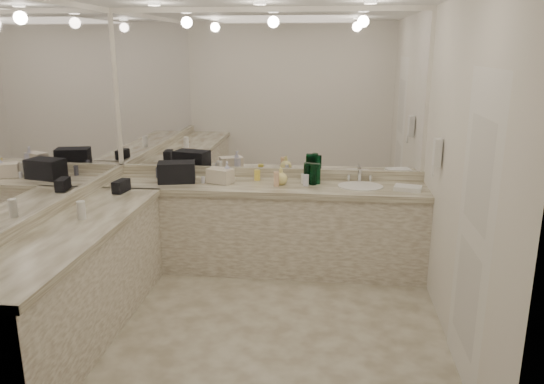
# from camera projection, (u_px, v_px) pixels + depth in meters

# --- Properties ---
(floor) EXTENTS (3.20, 3.20, 0.00)m
(floor) POSITION_uv_depth(u_px,v_px,m) (247.00, 325.00, 4.38)
(floor) COLOR #BFB7A0
(floor) RESTS_ON ground
(wall_back) EXTENTS (3.20, 0.02, 2.60)m
(wall_back) POSITION_uv_depth(u_px,v_px,m) (268.00, 139.00, 5.47)
(wall_back) COLOR silver
(wall_back) RESTS_ON floor
(wall_left) EXTENTS (0.02, 3.00, 2.60)m
(wall_left) POSITION_uv_depth(u_px,v_px,m) (46.00, 167.00, 4.20)
(wall_left) COLOR silver
(wall_left) RESTS_ON floor
(wall_right) EXTENTS (0.02, 3.00, 2.60)m
(wall_right) POSITION_uv_depth(u_px,v_px,m) (461.00, 178.00, 3.86)
(wall_right) COLOR silver
(wall_right) RESTS_ON floor
(vanity_back_base) EXTENTS (3.20, 0.60, 0.84)m
(vanity_back_base) POSITION_uv_depth(u_px,v_px,m) (265.00, 229.00, 5.42)
(vanity_back_base) COLOR silver
(vanity_back_base) RESTS_ON floor
(vanity_back_top) EXTENTS (3.20, 0.64, 0.06)m
(vanity_back_top) POSITION_uv_depth(u_px,v_px,m) (264.00, 187.00, 5.29)
(vanity_back_top) COLOR beige
(vanity_back_top) RESTS_ON vanity_back_base
(vanity_left_base) EXTENTS (0.60, 2.40, 0.84)m
(vanity_left_base) POSITION_uv_depth(u_px,v_px,m) (75.00, 287.00, 4.12)
(vanity_left_base) COLOR silver
(vanity_left_base) RESTS_ON floor
(vanity_left_top) EXTENTS (0.64, 2.42, 0.06)m
(vanity_left_top) POSITION_uv_depth(u_px,v_px,m) (70.00, 232.00, 4.00)
(vanity_left_top) COLOR beige
(vanity_left_top) RESTS_ON vanity_left_base
(backsplash_back) EXTENTS (3.20, 0.04, 0.10)m
(backsplash_back) POSITION_uv_depth(u_px,v_px,m) (268.00, 173.00, 5.54)
(backsplash_back) COLOR beige
(backsplash_back) RESTS_ON vanity_back_top
(backsplash_left) EXTENTS (0.04, 3.00, 0.10)m
(backsplash_left) POSITION_uv_depth(u_px,v_px,m) (53.00, 209.00, 4.29)
(backsplash_left) COLOR beige
(backsplash_left) RESTS_ON vanity_left_top
(mirror_back) EXTENTS (3.12, 0.01, 1.55)m
(mirror_back) POSITION_uv_depth(u_px,v_px,m) (268.00, 93.00, 5.33)
(mirror_back) COLOR white
(mirror_back) RESTS_ON wall_back
(mirror_left) EXTENTS (0.01, 2.92, 1.55)m
(mirror_left) POSITION_uv_depth(u_px,v_px,m) (40.00, 107.00, 4.08)
(mirror_left) COLOR white
(mirror_left) RESTS_ON wall_left
(sink) EXTENTS (0.44, 0.44, 0.03)m
(sink) POSITION_uv_depth(u_px,v_px,m) (360.00, 187.00, 5.19)
(sink) COLOR white
(sink) RESTS_ON vanity_back_top
(faucet) EXTENTS (0.24, 0.16, 0.14)m
(faucet) POSITION_uv_depth(u_px,v_px,m) (360.00, 175.00, 5.37)
(faucet) COLOR silver
(faucet) RESTS_ON vanity_back_top
(wall_phone) EXTENTS (0.06, 0.10, 0.24)m
(wall_phone) POSITION_uv_depth(u_px,v_px,m) (437.00, 152.00, 4.53)
(wall_phone) COLOR white
(wall_phone) RESTS_ON wall_right
(door) EXTENTS (0.02, 0.82, 2.10)m
(door) POSITION_uv_depth(u_px,v_px,m) (473.00, 233.00, 3.45)
(door) COLOR white
(door) RESTS_ON wall_right
(black_toiletry_bag) EXTENTS (0.41, 0.31, 0.21)m
(black_toiletry_bag) POSITION_uv_depth(u_px,v_px,m) (177.00, 172.00, 5.34)
(black_toiletry_bag) COLOR black
(black_toiletry_bag) RESTS_ON vanity_back_top
(black_bag_spill) EXTENTS (0.12, 0.21, 0.11)m
(black_bag_spill) POSITION_uv_depth(u_px,v_px,m) (121.00, 186.00, 4.98)
(black_bag_spill) COLOR black
(black_bag_spill) RESTS_ON vanity_left_top
(cream_cosmetic_case) EXTENTS (0.29, 0.24, 0.14)m
(cream_cosmetic_case) POSITION_uv_depth(u_px,v_px,m) (220.00, 176.00, 5.31)
(cream_cosmetic_case) COLOR beige
(cream_cosmetic_case) RESTS_ON vanity_back_top
(hand_towel) EXTENTS (0.28, 0.22, 0.04)m
(hand_towel) POSITION_uv_depth(u_px,v_px,m) (408.00, 188.00, 5.05)
(hand_towel) COLOR white
(hand_towel) RESTS_ON vanity_back_top
(lotion_left) EXTENTS (0.07, 0.07, 0.15)m
(lotion_left) POSITION_uv_depth(u_px,v_px,m) (81.00, 210.00, 4.19)
(lotion_left) COLOR white
(lotion_left) RESTS_ON vanity_left_top
(soap_bottle_a) EXTENTS (0.10, 0.10, 0.20)m
(soap_bottle_a) POSITION_uv_depth(u_px,v_px,m) (186.00, 172.00, 5.36)
(soap_bottle_a) COLOR silver
(soap_bottle_a) RESTS_ON vanity_back_top
(soap_bottle_b) EXTENTS (0.12, 0.12, 0.22)m
(soap_bottle_b) POSITION_uv_depth(u_px,v_px,m) (227.00, 172.00, 5.31)
(soap_bottle_b) COLOR silver
(soap_bottle_b) RESTS_ON vanity_back_top
(soap_bottle_c) EXTENTS (0.15, 0.15, 0.17)m
(soap_bottle_c) POSITION_uv_depth(u_px,v_px,m) (281.00, 176.00, 5.25)
(soap_bottle_c) COLOR #FFF290
(soap_bottle_c) RESTS_ON vanity_back_top
(green_bottle_0) EXTENTS (0.07, 0.07, 0.21)m
(green_bottle_0) POSITION_uv_depth(u_px,v_px,m) (313.00, 174.00, 5.23)
(green_bottle_0) COLOR #094C25
(green_bottle_0) RESTS_ON vanity_back_top
(green_bottle_1) EXTENTS (0.07, 0.07, 0.19)m
(green_bottle_1) POSITION_uv_depth(u_px,v_px,m) (307.00, 174.00, 5.28)
(green_bottle_1) COLOR #094C25
(green_bottle_1) RESTS_ON vanity_back_top
(green_bottle_2) EXTENTS (0.07, 0.07, 0.19)m
(green_bottle_2) POSITION_uv_depth(u_px,v_px,m) (310.00, 174.00, 5.31)
(green_bottle_2) COLOR #094C25
(green_bottle_2) RESTS_ON vanity_back_top
(green_bottle_3) EXTENTS (0.07, 0.07, 0.20)m
(green_bottle_3) POSITION_uv_depth(u_px,v_px,m) (317.00, 174.00, 5.28)
(green_bottle_3) COLOR #094C25
(green_bottle_3) RESTS_ON vanity_back_top
(green_bottle_4) EXTENTS (0.07, 0.07, 0.21)m
(green_bottle_4) POSITION_uv_depth(u_px,v_px,m) (307.00, 173.00, 5.27)
(green_bottle_4) COLOR #094C25
(green_bottle_4) RESTS_ON vanity_back_top
(amenity_bottle_0) EXTENTS (0.04, 0.04, 0.09)m
(amenity_bottle_0) POSITION_uv_depth(u_px,v_px,m) (283.00, 178.00, 5.33)
(amenity_bottle_0) COLOR silver
(amenity_bottle_0) RESTS_ON vanity_back_top
(amenity_bottle_1) EXTENTS (0.05, 0.05, 0.11)m
(amenity_bottle_1) POSITION_uv_depth(u_px,v_px,m) (158.00, 173.00, 5.54)
(amenity_bottle_1) COLOR #3F3F4C
(amenity_bottle_1) RESTS_ON vanity_back_top
(amenity_bottle_2) EXTENTS (0.06, 0.06, 0.11)m
(amenity_bottle_2) POSITION_uv_depth(u_px,v_px,m) (306.00, 180.00, 5.20)
(amenity_bottle_2) COLOR silver
(amenity_bottle_2) RESTS_ON vanity_back_top
(amenity_bottle_3) EXTENTS (0.05, 0.05, 0.14)m
(amenity_bottle_3) POSITION_uv_depth(u_px,v_px,m) (276.00, 179.00, 5.18)
(amenity_bottle_3) COLOR #E0B28C
(amenity_bottle_3) RESTS_ON vanity_back_top
(amenity_bottle_4) EXTENTS (0.06, 0.06, 0.13)m
(amenity_bottle_4) POSITION_uv_depth(u_px,v_px,m) (214.00, 173.00, 5.47)
(amenity_bottle_4) COLOR white
(amenity_bottle_4) RESTS_ON vanity_back_top
(amenity_bottle_5) EXTENTS (0.04, 0.04, 0.06)m
(amenity_bottle_5) POSITION_uv_depth(u_px,v_px,m) (203.00, 180.00, 5.32)
(amenity_bottle_5) COLOR silver
(amenity_bottle_5) RESTS_ON vanity_back_top
(amenity_bottle_6) EXTENTS (0.06, 0.06, 0.10)m
(amenity_bottle_6) POSITION_uv_depth(u_px,v_px,m) (304.00, 179.00, 5.30)
(amenity_bottle_6) COLOR white
(amenity_bottle_6) RESTS_ON vanity_back_top
(amenity_bottle_7) EXTENTS (0.06, 0.06, 0.11)m
(amenity_bottle_7) POSITION_uv_depth(u_px,v_px,m) (257.00, 175.00, 5.43)
(amenity_bottle_7) COLOR #F2D84C
(amenity_bottle_7) RESTS_ON vanity_back_top
(amenity_bottle_8) EXTENTS (0.06, 0.06, 0.11)m
(amenity_bottle_8) POSITION_uv_depth(u_px,v_px,m) (190.00, 176.00, 5.39)
(amenity_bottle_8) COLOR silver
(amenity_bottle_8) RESTS_ON vanity_back_top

